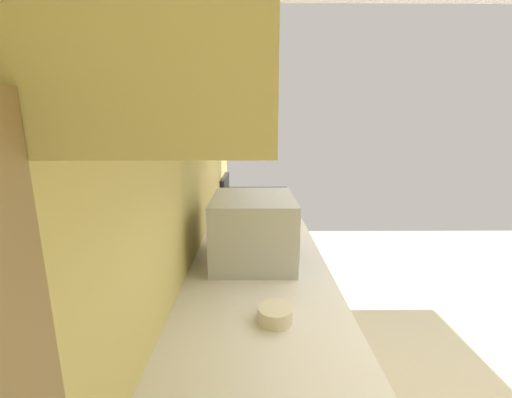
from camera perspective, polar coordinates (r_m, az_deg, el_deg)
name	(u,v)px	position (r m, az deg, el deg)	size (l,w,h in m)	color
ground_plane	(482,388)	(2.66, 35.29, -25.83)	(6.06, 6.06, 0.00)	beige
wall_back	(183,161)	(1.69, -12.85, 6.64)	(3.90, 0.12, 2.79)	#E2CE76
counter_run	(258,372)	(1.68, 0.32, -28.44)	(3.02, 0.67, 0.91)	beige
upper_cabinets	(216,47)	(1.30, -7.07, 25.27)	(1.73, 0.33, 0.65)	beige
oven_range	(257,237)	(3.28, 0.23, -6.74)	(0.64, 0.69, 1.09)	black
microwave	(254,228)	(1.59, -0.41, -5.24)	(0.47, 0.40, 0.32)	#B7BABF
bowl	(275,313)	(1.16, 3.46, -19.67)	(0.12, 0.12, 0.05)	silver
kettle	(264,215)	(2.16, 1.51, -2.84)	(0.21, 0.16, 0.16)	red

